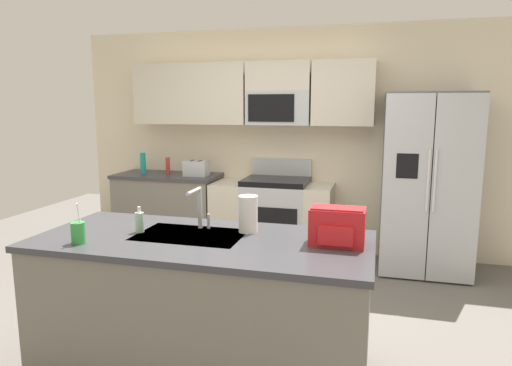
{
  "coord_description": "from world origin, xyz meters",
  "views": [
    {
      "loc": [
        1.01,
        -3.18,
        1.71
      ],
      "look_at": [
        -0.01,
        0.6,
        1.05
      ],
      "focal_mm": 32.01,
      "sensor_mm": 36.0,
      "label": 1
    }
  ],
  "objects_px": {
    "pepper_mill": "(168,166)",
    "backpack": "(337,225)",
    "drink_cup_green": "(78,233)",
    "soap_dispenser": "(140,222)",
    "refrigerator": "(427,184)",
    "sink_faucet": "(199,204)",
    "range_oven": "(273,218)",
    "toaster": "(196,168)",
    "paper_towel_roll": "(248,214)",
    "bottle_teal": "(143,163)"
  },
  "relations": [
    {
      "from": "drink_cup_green",
      "to": "soap_dispenser",
      "type": "relative_size",
      "value": 1.47
    },
    {
      "from": "refrigerator",
      "to": "paper_towel_roll",
      "type": "xyz_separation_m",
      "value": [
        -1.3,
        -2.14,
        0.09
      ]
    },
    {
      "from": "refrigerator",
      "to": "pepper_mill",
      "type": "xyz_separation_m",
      "value": [
        -2.94,
        0.07,
        0.07
      ]
    },
    {
      "from": "range_oven",
      "to": "backpack",
      "type": "xyz_separation_m",
      "value": [
        0.93,
        -2.34,
        0.57
      ]
    },
    {
      "from": "toaster",
      "to": "bottle_teal",
      "type": "bearing_deg",
      "value": 178.62
    },
    {
      "from": "drink_cup_green",
      "to": "paper_towel_roll",
      "type": "relative_size",
      "value": 1.04
    },
    {
      "from": "pepper_mill",
      "to": "drink_cup_green",
      "type": "bearing_deg",
      "value": -74.91
    },
    {
      "from": "bottle_teal",
      "to": "drink_cup_green",
      "type": "xyz_separation_m",
      "value": [
        1.04,
        -2.68,
        -0.06
      ]
    },
    {
      "from": "soap_dispenser",
      "to": "sink_faucet",
      "type": "bearing_deg",
      "value": 26.26
    },
    {
      "from": "range_oven",
      "to": "pepper_mill",
      "type": "height_order",
      "value": "same"
    },
    {
      "from": "range_oven",
      "to": "paper_towel_roll",
      "type": "relative_size",
      "value": 5.67
    },
    {
      "from": "range_oven",
      "to": "refrigerator",
      "type": "distance_m",
      "value": 1.71
    },
    {
      "from": "toaster",
      "to": "sink_faucet",
      "type": "height_order",
      "value": "sink_faucet"
    },
    {
      "from": "bottle_teal",
      "to": "sink_faucet",
      "type": "height_order",
      "value": "sink_faucet"
    },
    {
      "from": "pepper_mill",
      "to": "toaster",
      "type": "bearing_deg",
      "value": -7.35
    },
    {
      "from": "pepper_mill",
      "to": "soap_dispenser",
      "type": "relative_size",
      "value": 1.18
    },
    {
      "from": "refrigerator",
      "to": "toaster",
      "type": "bearing_deg",
      "value": 179.56
    },
    {
      "from": "toaster",
      "to": "pepper_mill",
      "type": "relative_size",
      "value": 1.4
    },
    {
      "from": "toaster",
      "to": "drink_cup_green",
      "type": "xyz_separation_m",
      "value": [
        0.34,
        -2.66,
        -0.02
      ]
    },
    {
      "from": "refrigerator",
      "to": "paper_towel_roll",
      "type": "distance_m",
      "value": 2.5
    },
    {
      "from": "refrigerator",
      "to": "soap_dispenser",
      "type": "xyz_separation_m",
      "value": [
        -1.98,
        -2.33,
        0.04
      ]
    },
    {
      "from": "refrigerator",
      "to": "sink_faucet",
      "type": "bearing_deg",
      "value": -127.13
    },
    {
      "from": "sink_faucet",
      "to": "backpack",
      "type": "xyz_separation_m",
      "value": [
        0.92,
        -0.11,
        -0.05
      ]
    },
    {
      "from": "bottle_teal",
      "to": "soap_dispenser",
      "type": "xyz_separation_m",
      "value": [
        1.27,
        -2.36,
        -0.06
      ]
    },
    {
      "from": "bottle_teal",
      "to": "backpack",
      "type": "height_order",
      "value": "bottle_teal"
    },
    {
      "from": "bottle_teal",
      "to": "soap_dispenser",
      "type": "height_order",
      "value": "bottle_teal"
    },
    {
      "from": "pepper_mill",
      "to": "sink_faucet",
      "type": "xyz_separation_m",
      "value": [
        1.31,
        -2.22,
        0.07
      ]
    },
    {
      "from": "refrigerator",
      "to": "soap_dispenser",
      "type": "bearing_deg",
      "value": -130.39
    },
    {
      "from": "range_oven",
      "to": "drink_cup_green",
      "type": "xyz_separation_m",
      "value": [
        -0.57,
        -2.72,
        0.52
      ]
    },
    {
      "from": "paper_towel_roll",
      "to": "pepper_mill",
      "type": "bearing_deg",
      "value": 126.71
    },
    {
      "from": "toaster",
      "to": "pepper_mill",
      "type": "xyz_separation_m",
      "value": [
        -0.39,
        0.05,
        0.01
      ]
    },
    {
      "from": "pepper_mill",
      "to": "backpack",
      "type": "distance_m",
      "value": 3.23
    },
    {
      "from": "soap_dispenser",
      "to": "paper_towel_roll",
      "type": "xyz_separation_m",
      "value": [
        0.68,
        0.19,
        0.05
      ]
    },
    {
      "from": "soap_dispenser",
      "to": "backpack",
      "type": "relative_size",
      "value": 0.53
    },
    {
      "from": "range_oven",
      "to": "sink_faucet",
      "type": "distance_m",
      "value": 2.31
    },
    {
      "from": "range_oven",
      "to": "toaster",
      "type": "distance_m",
      "value": 1.07
    },
    {
      "from": "sink_faucet",
      "to": "refrigerator",
      "type": "bearing_deg",
      "value": 52.87
    },
    {
      "from": "bottle_teal",
      "to": "paper_towel_roll",
      "type": "xyz_separation_m",
      "value": [
        1.96,
        -2.17,
        -0.01
      ]
    },
    {
      "from": "range_oven",
      "to": "backpack",
      "type": "bearing_deg",
      "value": -68.3
    },
    {
      "from": "range_oven",
      "to": "toaster",
      "type": "height_order",
      "value": "range_oven"
    },
    {
      "from": "pepper_mill",
      "to": "bottle_teal",
      "type": "relative_size",
      "value": 0.79
    },
    {
      "from": "refrigerator",
      "to": "soap_dispenser",
      "type": "height_order",
      "value": "refrigerator"
    },
    {
      "from": "bottle_teal",
      "to": "soap_dispenser",
      "type": "relative_size",
      "value": 1.49
    },
    {
      "from": "drink_cup_green",
      "to": "sink_faucet",
      "type": "bearing_deg",
      "value": 40.17
    },
    {
      "from": "toaster",
      "to": "soap_dispenser",
      "type": "distance_m",
      "value": 2.42
    },
    {
      "from": "backpack",
      "to": "drink_cup_green",
      "type": "bearing_deg",
      "value": -165.89
    },
    {
      "from": "drink_cup_green",
      "to": "paper_towel_roll",
      "type": "distance_m",
      "value": 1.05
    },
    {
      "from": "refrigerator",
      "to": "toaster",
      "type": "relative_size",
      "value": 6.61
    },
    {
      "from": "drink_cup_green",
      "to": "soap_dispenser",
      "type": "bearing_deg",
      "value": 53.93
    },
    {
      "from": "sink_faucet",
      "to": "soap_dispenser",
      "type": "distance_m",
      "value": 0.4
    }
  ]
}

